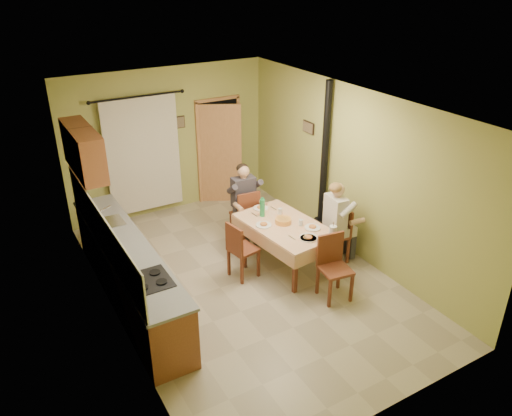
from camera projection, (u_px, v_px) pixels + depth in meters
floor at (245, 279)px, 7.84m from camera, size 4.00×6.00×0.01m
room_shell at (244, 172)px, 7.03m from camera, size 4.04×6.04×2.82m
kitchen_run at (128, 272)px, 7.16m from camera, size 0.64×3.64×1.56m
upper_cabinets at (83, 150)px, 7.47m from camera, size 0.35×1.40×0.70m
curtain at (143, 155)px, 9.28m from camera, size 1.70×0.07×2.22m
doorway at (220, 151)px, 10.07m from camera, size 0.96×0.43×2.15m
dining_table at (285, 245)px, 8.05m from camera, size 1.15×1.71×0.76m
tableware at (290, 223)px, 7.80m from camera, size 0.86×1.62×0.33m
chair_far at (245, 225)px, 8.86m from camera, size 0.45×0.45×0.98m
chair_near at (334, 280)px, 7.31m from camera, size 0.48×0.48×0.98m
chair_right at (335, 245)px, 8.22m from camera, size 0.42×0.42×0.94m
chair_left at (243, 260)px, 7.81m from camera, size 0.45×0.45×0.95m
man_far at (244, 194)px, 8.61m from camera, size 0.60×0.48×1.39m
man_right at (337, 213)px, 7.96m from camera, size 0.49×0.61×1.39m
stove_flue at (323, 182)px, 8.71m from camera, size 0.24×0.24×2.80m
picture_back at (180, 122)px, 9.48m from camera, size 0.19×0.03×0.23m
picture_right at (308, 127)px, 8.84m from camera, size 0.03×0.31×0.21m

